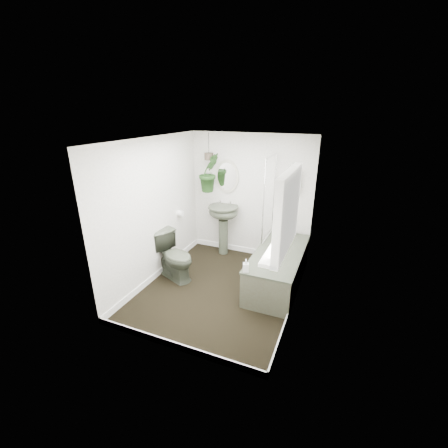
% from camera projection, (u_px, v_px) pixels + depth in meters
% --- Properties ---
extents(floor, '(2.30, 2.80, 0.02)m').
position_uv_depth(floor, '(220.00, 289.00, 4.78)').
color(floor, black).
rests_on(floor, ground).
extents(ceiling, '(2.30, 2.80, 0.02)m').
position_uv_depth(ceiling, '(220.00, 139.00, 3.95)').
color(ceiling, white).
rests_on(ceiling, ground).
extents(wall_back, '(2.30, 0.02, 2.30)m').
position_uv_depth(wall_back, '(250.00, 197.00, 5.58)').
color(wall_back, silver).
rests_on(wall_back, ground).
extents(wall_front, '(2.30, 0.02, 2.30)m').
position_uv_depth(wall_front, '(167.00, 264.00, 3.15)').
color(wall_front, silver).
rests_on(wall_front, ground).
extents(wall_left, '(0.02, 2.80, 2.30)m').
position_uv_depth(wall_left, '(154.00, 211.00, 4.78)').
color(wall_left, silver).
rests_on(wall_left, ground).
extents(wall_right, '(0.02, 2.80, 2.30)m').
position_uv_depth(wall_right, '(301.00, 233.00, 3.95)').
color(wall_right, silver).
rests_on(wall_right, ground).
extents(skirting, '(2.30, 2.80, 0.10)m').
position_uv_depth(skirting, '(220.00, 286.00, 4.76)').
color(skirting, white).
rests_on(skirting, floor).
extents(bathtub, '(0.72, 1.72, 0.58)m').
position_uv_depth(bathtub, '(278.00, 268.00, 4.81)').
color(bathtub, '#393F31').
rests_on(bathtub, floor).
extents(bath_screen, '(0.04, 0.72, 1.40)m').
position_uv_depth(bath_screen, '(269.00, 198.00, 5.00)').
color(bath_screen, silver).
rests_on(bath_screen, bathtub).
extents(shower_box, '(0.20, 0.10, 0.35)m').
position_uv_depth(shower_box, '(294.00, 180.00, 5.08)').
color(shower_box, white).
rests_on(shower_box, wall_back).
extents(oval_mirror, '(0.46, 0.03, 0.62)m').
position_uv_depth(oval_mirror, '(227.00, 177.00, 5.58)').
color(oval_mirror, '#B0AC99').
rests_on(oval_mirror, wall_back).
extents(wall_sconce, '(0.04, 0.04, 0.22)m').
position_uv_depth(wall_sconce, '(208.00, 180.00, 5.75)').
color(wall_sconce, black).
rests_on(wall_sconce, wall_back).
extents(toilet_roll_holder, '(0.11, 0.11, 0.11)m').
position_uv_depth(toilet_roll_holder, '(180.00, 213.00, 5.45)').
color(toilet_roll_holder, white).
rests_on(toilet_roll_holder, wall_left).
extents(window_recess, '(0.08, 1.00, 0.90)m').
position_uv_depth(window_recess, '(288.00, 212.00, 3.19)').
color(window_recess, white).
rests_on(window_recess, wall_right).
extents(window_sill, '(0.18, 1.00, 0.04)m').
position_uv_depth(window_sill, '(278.00, 247.00, 3.36)').
color(window_sill, white).
rests_on(window_sill, wall_right).
extents(window_blinds, '(0.01, 0.86, 0.76)m').
position_uv_depth(window_blinds, '(283.00, 212.00, 3.20)').
color(window_blinds, white).
rests_on(window_blinds, wall_right).
extents(toilet, '(0.88, 0.70, 0.79)m').
position_uv_depth(toilet, '(174.00, 256.00, 4.98)').
color(toilet, '#393F31').
rests_on(toilet, floor).
extents(pedestal_sink, '(0.65, 0.58, 0.98)m').
position_uv_depth(pedestal_sink, '(223.00, 230.00, 5.79)').
color(pedestal_sink, '#393F31').
rests_on(pedestal_sink, floor).
extents(sill_plant, '(0.24, 0.20, 0.26)m').
position_uv_depth(sill_plant, '(285.00, 225.00, 3.57)').
color(sill_plant, black).
rests_on(sill_plant, window_sill).
extents(hanging_plant, '(0.48, 0.50, 0.70)m').
position_uv_depth(hanging_plant, '(209.00, 173.00, 5.42)').
color(hanging_plant, black).
rests_on(hanging_plant, ceiling).
extents(soap_bottle, '(0.10, 0.10, 0.18)m').
position_uv_depth(soap_bottle, '(246.00, 266.00, 4.10)').
color(soap_bottle, black).
rests_on(soap_bottle, bathtub).
extents(hanging_pot, '(0.16, 0.16, 0.12)m').
position_uv_depth(hanging_pot, '(209.00, 156.00, 5.32)').
color(hanging_pot, '#362D23').
rests_on(hanging_pot, ceiling).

